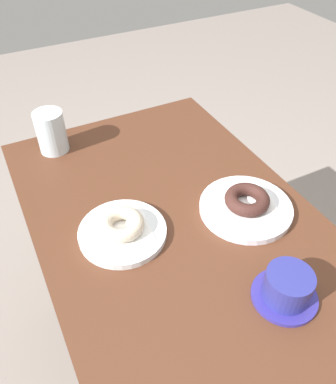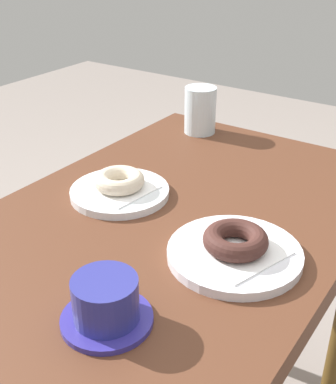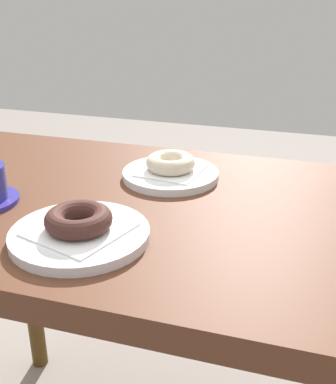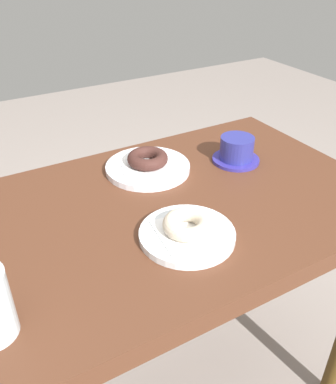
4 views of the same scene
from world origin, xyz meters
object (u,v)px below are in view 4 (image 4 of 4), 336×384
Objects in this scene: donut_sugar_ring at (187,224)px; plate_chocolate_ring at (148,168)px; donut_chocolate_ring at (148,158)px; plate_sugar_ring at (187,235)px; coffee_cup at (237,150)px.

plate_chocolate_ring is at bearing 78.10° from donut_sugar_ring.
donut_chocolate_ring is (-0.00, 0.00, 0.03)m from plate_chocolate_ring.
donut_sugar_ring is at bearing -101.90° from donut_chocolate_ring.
donut_sugar_ring is (0.00, 0.00, 0.03)m from plate_sugar_ring.
coffee_cup is at bearing 36.49° from plate_sugar_ring.
plate_sugar_ring and plate_chocolate_ring have the same top height.
donut_sugar_ring is 0.95× the size of donut_chocolate_ring.
coffee_cup is (0.29, 0.21, 0.02)m from plate_sugar_ring.
plate_sugar_ring is 1.55× the size of coffee_cup.
donut_chocolate_ring is at bearing 78.10° from plate_sugar_ring.
donut_sugar_ring is at bearing 0.00° from plate_sugar_ring.
plate_sugar_ring is 0.36m from coffee_cup.
plate_chocolate_ring is at bearing 0.00° from donut_chocolate_ring.
donut_chocolate_ring reaches higher than plate_sugar_ring.
plate_sugar_ring is 1.87× the size of donut_chocolate_ring.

